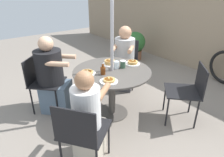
{
  "coord_description": "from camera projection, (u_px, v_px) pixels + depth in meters",
  "views": [
    {
      "loc": [
        2.08,
        -1.58,
        1.86
      ],
      "look_at": [
        0.0,
        0.0,
        0.6
      ],
      "focal_mm": 32.0,
      "sensor_mm": 36.0,
      "label": 1
    }
  ],
  "objects": [
    {
      "name": "pancake_plate_b",
      "position": [
        110.0,
        63.0,
        3.03
      ],
      "size": [
        0.23,
        0.23,
        0.08
      ],
      "color": "white",
      "rests_on": "patio_table"
    },
    {
      "name": "drinking_glass_a",
      "position": [
        116.0,
        65.0,
        2.88
      ],
      "size": [
        0.08,
        0.08,
        0.11
      ],
      "primitive_type": "cylinder",
      "color": "silver",
      "rests_on": "patio_table"
    },
    {
      "name": "diner_west",
      "position": [
        53.0,
        79.0,
        3.04
      ],
      "size": [
        0.64,
        0.64,
        1.19
      ],
      "rotation": [
        0.0,
        0.0,
        -0.78
      ],
      "color": "slate",
      "rests_on": "ground"
    },
    {
      "name": "umbrella_pole",
      "position": [
        112.0,
        36.0,
        2.63
      ],
      "size": [
        0.05,
        0.05,
        2.46
      ],
      "primitive_type": "cylinder",
      "color": "#ADADB2",
      "rests_on": "ground"
    },
    {
      "name": "patio_chair_south",
      "position": [
        126.0,
        59.0,
        3.89
      ],
      "size": [
        0.65,
        0.65,
        0.86
      ],
      "rotation": [
        0.0,
        0.0,
        -2.47
      ],
      "color": "black",
      "rests_on": "ground"
    },
    {
      "name": "diner_north",
      "position": [
        88.0,
        121.0,
        2.14
      ],
      "size": [
        0.52,
        0.56,
        1.11
      ],
      "rotation": [
        0.0,
        0.0,
        0.63
      ],
      "color": "beige",
      "rests_on": "ground"
    },
    {
      "name": "pancake_plate_a",
      "position": [
        109.0,
        81.0,
        2.5
      ],
      "size": [
        0.23,
        0.23,
        0.05
      ],
      "color": "white",
      "rests_on": "patio_table"
    },
    {
      "name": "patio_table",
      "position": [
        112.0,
        79.0,
        2.91
      ],
      "size": [
        1.12,
        1.12,
        0.73
      ],
      "color": "#4C4742",
      "rests_on": "ground"
    },
    {
      "name": "patio_chair_east",
      "position": [
        189.0,
        89.0,
        2.79
      ],
      "size": [
        0.65,
        0.65,
        0.86
      ],
      "rotation": [
        0.0,
        0.0,
        -3.94
      ],
      "color": "black",
      "rests_on": "ground"
    },
    {
      "name": "coffee_cup",
      "position": [
        123.0,
        64.0,
        2.91
      ],
      "size": [
        0.08,
        0.08,
        0.11
      ],
      "color": "#33513D",
      "rests_on": "patio_table"
    },
    {
      "name": "back_fence",
      "position": [
        213.0,
        28.0,
        4.2
      ],
      "size": [
        10.0,
        0.06,
        1.98
      ],
      "primitive_type": "cube",
      "color": "gray",
      "rests_on": "ground"
    },
    {
      "name": "syrup_bottle",
      "position": [
        103.0,
        70.0,
        2.7
      ],
      "size": [
        0.09,
        0.07,
        0.15
      ],
      "color": "#602D0F",
      "rests_on": "patio_table"
    },
    {
      "name": "patio_chair_west",
      "position": [
        42.0,
        79.0,
        3.07
      ],
      "size": [
        0.65,
        0.65,
        0.86
      ],
      "rotation": [
        0.0,
        0.0,
        -0.78
      ],
      "color": "black",
      "rests_on": "ground"
    },
    {
      "name": "diner_south",
      "position": [
        124.0,
        61.0,
        3.72
      ],
      "size": [
        0.59,
        0.62,
        1.18
      ],
      "rotation": [
        0.0,
        0.0,
        -2.47
      ],
      "color": "#3D3D42",
      "rests_on": "ground"
    },
    {
      "name": "ground_plane",
      "position": [
        112.0,
        113.0,
        3.16
      ],
      "size": [
        12.0,
        12.0,
        0.0
      ],
      "primitive_type": "plane",
      "color": "gray"
    },
    {
      "name": "pancake_plate_c",
      "position": [
        133.0,
        63.0,
        3.04
      ],
      "size": [
        0.23,
        0.23,
        0.07
      ],
      "color": "white",
      "rests_on": "patio_table"
    },
    {
      "name": "pancake_plate_d",
      "position": [
        87.0,
        73.0,
        2.73
      ],
      "size": [
        0.23,
        0.23,
        0.05
      ],
      "color": "white",
      "rests_on": "patio_table"
    },
    {
      "name": "potted_shrub",
      "position": [
        135.0,
        44.0,
        5.23
      ],
      "size": [
        0.53,
        0.53,
        0.73
      ],
      "color": "brown",
      "rests_on": "ground"
    },
    {
      "name": "patio_chair_north",
      "position": [
        81.0,
        131.0,
        1.99
      ],
      "size": [
        0.65,
        0.65,
        0.86
      ],
      "rotation": [
        0.0,
        0.0,
        0.63
      ],
      "color": "black",
      "rests_on": "ground"
    }
  ]
}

